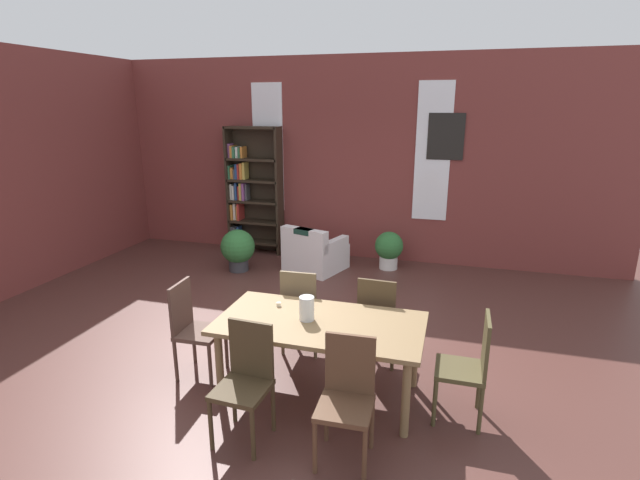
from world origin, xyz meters
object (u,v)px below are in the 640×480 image
(dining_chair_far_left, at_px, (301,308))
(potted_plant_by_shelf, at_px, (389,248))
(dining_chair_near_left, at_px, (246,378))
(dining_chair_far_right, at_px, (378,317))
(bookshelf_tall, at_px, (251,190))
(potted_plant_corner, at_px, (238,248))
(dining_chair_near_right, at_px, (347,395))
(vase_on_table, at_px, (307,308))
(dining_chair_head_left, at_px, (193,326))
(dining_table, at_px, (320,329))
(armchair_white, at_px, (314,254))
(dining_chair_head_right, at_px, (470,365))

(dining_chair_far_left, xyz_separation_m, potted_plant_by_shelf, (0.51, 2.98, -0.17))
(dining_chair_near_left, bearing_deg, dining_chair_far_right, 59.73)
(bookshelf_tall, relative_size, potted_plant_corner, 3.30)
(dining_chair_near_right, relative_size, potted_plant_corner, 1.41)
(vase_on_table, xyz_separation_m, dining_chair_head_left, (-1.17, -0.00, -0.33))
(dining_table, bearing_deg, dining_chair_near_left, -120.24)
(dining_chair_near_right, distance_m, armchair_white, 4.23)
(dining_chair_head_right, distance_m, dining_chair_near_right, 1.12)
(dining_chair_near_left, xyz_separation_m, armchair_white, (-0.63, 3.97, -0.23))
(dining_chair_far_left, bearing_deg, dining_chair_near_right, -59.68)
(dining_chair_head_right, bearing_deg, dining_table, -180.00)
(armchair_white, bearing_deg, dining_chair_far_right, -60.53)
(dining_chair_head_left, xyz_separation_m, potted_plant_corner, (-0.93, 2.92, -0.14))
(dining_chair_head_right, bearing_deg, dining_chair_near_right, -141.51)
(dining_chair_head_right, bearing_deg, vase_on_table, -180.00)
(dining_chair_near_right, relative_size, dining_chair_far_left, 1.00)
(dining_chair_near_right, height_order, dining_chair_head_left, same)
(dining_table, height_order, potted_plant_corner, dining_table)
(armchair_white, distance_m, potted_plant_corner, 1.23)
(dining_chair_head_left, bearing_deg, dining_chair_far_left, 38.59)
(dining_chair_near_left, bearing_deg, potted_plant_corner, 116.54)
(dining_table, distance_m, dining_chair_far_left, 0.82)
(armchair_white, relative_size, potted_plant_by_shelf, 1.64)
(potted_plant_by_shelf, bearing_deg, dining_chair_near_right, -85.92)
(vase_on_table, distance_m, bookshelf_tall, 4.61)
(dining_chair_near_left, xyz_separation_m, dining_chair_head_left, (-0.88, 0.70, 0.00))
(dining_table, xyz_separation_m, dining_chair_near_left, (-0.41, -0.70, -0.14))
(dining_chair_near_right, relative_size, bookshelf_tall, 0.43)
(dining_chair_head_right, relative_size, dining_chair_near_right, 1.00)
(dining_table, distance_m, dining_chair_head_right, 1.30)
(bookshelf_tall, bearing_deg, vase_on_table, -59.86)
(dining_chair_far_right, distance_m, armchair_white, 2.96)
(dining_chair_head_left, bearing_deg, potted_plant_corner, 107.58)
(dining_chair_far_right, height_order, dining_chair_far_left, same)
(dining_chair_far_right, distance_m, dining_chair_near_right, 1.40)
(potted_plant_by_shelf, bearing_deg, dining_chair_near_left, -96.56)
(bookshelf_tall, height_order, armchair_white, bookshelf_tall)
(dining_chair_near_left, distance_m, bookshelf_tall, 5.13)
(vase_on_table, height_order, dining_chair_near_right, same)
(dining_table, relative_size, potted_plant_corner, 2.71)
(dining_chair_far_left, height_order, dining_chair_head_left, same)
(dining_chair_head_right, height_order, bookshelf_tall, bookshelf_tall)
(dining_chair_head_left, bearing_deg, vase_on_table, 0.14)
(dining_chair_far_right, distance_m, dining_chair_head_right, 1.12)
(dining_table, height_order, vase_on_table, vase_on_table)
(dining_chair_near_right, height_order, potted_plant_corner, dining_chair_near_right)
(dining_chair_near_left, distance_m, dining_chair_head_left, 1.12)
(vase_on_table, height_order, bookshelf_tall, bookshelf_tall)
(dining_chair_far_left, bearing_deg, dining_chair_near_left, -89.96)
(dining_chair_far_right, height_order, dining_chair_head_left, same)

